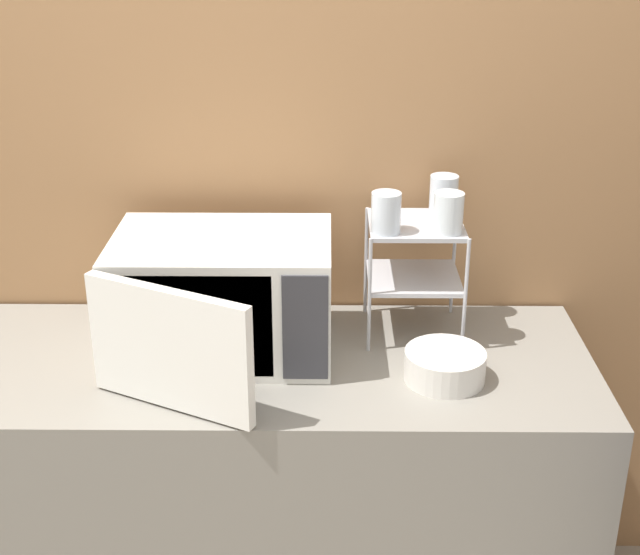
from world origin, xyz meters
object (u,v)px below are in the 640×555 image
(glass_front_left, at_px, (386,213))
(bowl, at_px, (445,366))
(dish_rack, at_px, (414,254))
(glass_front_right, at_px, (448,213))
(glass_back_right, at_px, (444,195))
(microwave, at_px, (221,297))

(glass_front_left, bearing_deg, bowl, -54.11)
(dish_rack, height_order, glass_front_right, glass_front_right)
(glass_back_right, bearing_deg, bowl, -93.27)
(microwave, height_order, glass_front_left, glass_front_left)
(glass_front_left, bearing_deg, glass_back_right, 41.95)
(microwave, bearing_deg, bowl, -14.25)
(microwave, bearing_deg, dish_rack, 13.97)
(dish_rack, height_order, bowl, dish_rack)
(glass_front_right, bearing_deg, glass_back_right, 88.01)
(glass_front_right, bearing_deg, glass_front_left, -179.94)
(glass_front_left, xyz_separation_m, glass_front_right, (0.16, 0.00, 0.00))
(glass_front_left, height_order, bowl, glass_front_left)
(microwave, relative_size, dish_rack, 1.91)
(dish_rack, distance_m, glass_front_right, 0.18)
(dish_rack, relative_size, glass_back_right, 3.01)
(glass_front_left, distance_m, glass_back_right, 0.22)
(microwave, xyz_separation_m, glass_front_right, (0.59, 0.06, 0.22))
(glass_front_right, distance_m, bowl, 0.39)
(dish_rack, xyz_separation_m, glass_front_left, (-0.09, -0.07, 0.14))
(glass_front_right, bearing_deg, microwave, -174.62)
(microwave, distance_m, glass_front_right, 0.63)
(microwave, relative_size, bowl, 3.00)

